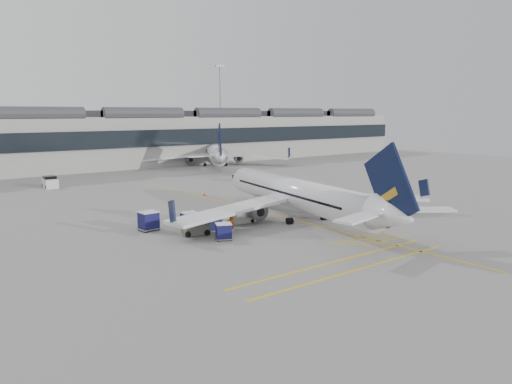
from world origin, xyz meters
TOP-DOWN VIEW (x-y plane):
  - ground at (0.00, 0.00)m, footprint 220.00×220.00m
  - terminal at (0.00, 71.93)m, footprint 200.00×20.45m
  - light_masts at (-1.67, 86.00)m, footprint 113.00×0.60m
  - apron_markings at (10.00, 10.00)m, footprint 0.25×60.00m
  - airliner_main at (10.67, 3.83)m, footprint 32.24×35.52m
  - airliner_far at (34.89, 58.41)m, footprint 30.42×33.56m
  - belt_loader at (4.09, 6.52)m, footprint 4.34×1.87m
  - baggage_cart_a at (-1.37, 1.34)m, footprint 1.94×1.80m
  - baggage_cart_b at (-1.53, 7.47)m, footprint 1.78×1.51m
  - baggage_cart_c at (-5.27, 9.27)m, footprint 2.02×1.71m
  - baggage_cart_d at (-0.21, 4.85)m, footprint 1.66×1.43m
  - ramp_agent_a at (4.97, 8.87)m, footprint 0.78×0.64m
  - ramp_agent_b at (1.74, 4.72)m, footprint 1.13×1.05m
  - pushback_tug at (-2.38, 4.77)m, footprint 3.04×2.37m
  - safety_cone_nose at (10.62, 24.05)m, footprint 0.39×0.39m
  - safety_cone_engine at (17.54, 7.61)m, footprint 0.35×0.35m
  - service_van_mid at (-4.80, 45.98)m, footprint 2.12×3.89m
  - service_van_right at (24.23, 33.19)m, footprint 3.52×2.36m

SIDE VIEW (x-z plane):
  - ground at x=0.00m, z-range 0.00..0.00m
  - apron_markings at x=10.00m, z-range 0.00..0.01m
  - safety_cone_engine at x=17.54m, z-range 0.00..0.48m
  - safety_cone_nose at x=10.62m, z-range 0.00..0.54m
  - belt_loader at x=4.09m, z-range -0.36..1.37m
  - pushback_tug at x=-2.38m, z-range -0.08..1.41m
  - service_van_right at x=24.23m, z-range -0.09..1.57m
  - baggage_cart_d at x=-0.21m, z-range 0.06..1.64m
  - service_van_mid at x=-4.80m, z-range -0.10..1.84m
  - baggage_cart_a at x=-1.37m, z-range 0.06..1.69m
  - ramp_agent_a at x=4.97m, z-range 0.00..1.83m
  - ramp_agent_b at x=1.74m, z-range 0.00..1.87m
  - baggage_cart_b at x=-1.53m, z-range 0.06..1.82m
  - baggage_cart_c at x=-5.27m, z-range 0.07..2.07m
  - airliner_main at x=10.67m, z-range -1.96..7.56m
  - airliner_far at x=34.89m, z-range -2.04..7.87m
  - terminal at x=0.00m, z-range -0.06..12.34m
  - light_masts at x=-1.67m, z-range 1.77..27.22m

